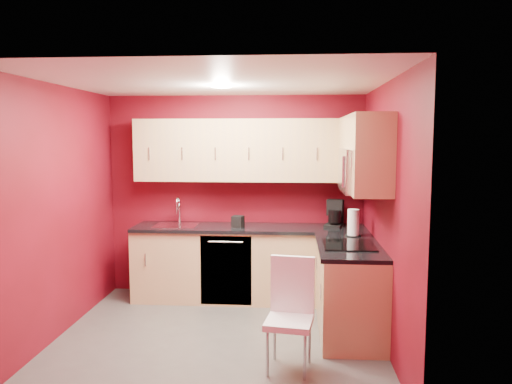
# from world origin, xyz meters

# --- Properties ---
(floor) EXTENTS (3.20, 3.20, 0.00)m
(floor) POSITION_xyz_m (0.00, 0.00, 0.00)
(floor) COLOR #4D4B48
(floor) RESTS_ON ground
(ceiling) EXTENTS (3.20, 3.20, 0.00)m
(ceiling) POSITION_xyz_m (0.00, 0.00, 2.50)
(ceiling) COLOR white
(ceiling) RESTS_ON wall_back
(wall_back) EXTENTS (3.20, 0.00, 3.20)m
(wall_back) POSITION_xyz_m (0.00, 1.50, 1.25)
(wall_back) COLOR maroon
(wall_back) RESTS_ON floor
(wall_front) EXTENTS (3.20, 0.00, 3.20)m
(wall_front) POSITION_xyz_m (0.00, -1.50, 1.25)
(wall_front) COLOR maroon
(wall_front) RESTS_ON floor
(wall_left) EXTENTS (0.00, 3.00, 3.00)m
(wall_left) POSITION_xyz_m (-1.60, 0.00, 1.25)
(wall_left) COLOR maroon
(wall_left) RESTS_ON floor
(wall_right) EXTENTS (0.00, 3.00, 3.00)m
(wall_right) POSITION_xyz_m (1.60, 0.00, 1.25)
(wall_right) COLOR maroon
(wall_right) RESTS_ON floor
(base_cabinets_back) EXTENTS (2.80, 0.60, 0.87)m
(base_cabinets_back) POSITION_xyz_m (0.20, 1.20, 0.43)
(base_cabinets_back) COLOR tan
(base_cabinets_back) RESTS_ON floor
(base_cabinets_right) EXTENTS (0.60, 1.30, 0.87)m
(base_cabinets_right) POSITION_xyz_m (1.30, 0.25, 0.43)
(base_cabinets_right) COLOR tan
(base_cabinets_right) RESTS_ON floor
(countertop_back) EXTENTS (2.80, 0.63, 0.04)m
(countertop_back) POSITION_xyz_m (0.20, 1.19, 0.89)
(countertop_back) COLOR black
(countertop_back) RESTS_ON base_cabinets_back
(countertop_right) EXTENTS (0.63, 1.27, 0.04)m
(countertop_right) POSITION_xyz_m (1.29, 0.23, 0.89)
(countertop_right) COLOR black
(countertop_right) RESTS_ON base_cabinets_right
(upper_cabinets_back) EXTENTS (2.80, 0.35, 0.75)m
(upper_cabinets_back) POSITION_xyz_m (0.20, 1.32, 1.83)
(upper_cabinets_back) COLOR tan
(upper_cabinets_back) RESTS_ON wall_back
(upper_cabinets_right) EXTENTS (0.35, 1.55, 0.75)m
(upper_cabinets_right) POSITION_xyz_m (1.42, 0.44, 1.89)
(upper_cabinets_right) COLOR tan
(upper_cabinets_right) RESTS_ON wall_right
(microwave) EXTENTS (0.42, 0.76, 0.42)m
(microwave) POSITION_xyz_m (1.39, 0.20, 1.66)
(microwave) COLOR silver
(microwave) RESTS_ON upper_cabinets_right
(cooktop) EXTENTS (0.50, 0.55, 0.01)m
(cooktop) POSITION_xyz_m (1.28, 0.20, 0.92)
(cooktop) COLOR black
(cooktop) RESTS_ON countertop_right
(sink) EXTENTS (0.52, 0.42, 0.35)m
(sink) POSITION_xyz_m (-0.70, 1.20, 0.94)
(sink) COLOR silver
(sink) RESTS_ON countertop_back
(dishwasher_front) EXTENTS (0.60, 0.02, 0.82)m
(dishwasher_front) POSITION_xyz_m (-0.05, 0.91, 0.43)
(dishwasher_front) COLOR black
(dishwasher_front) RESTS_ON base_cabinets_back
(downlight) EXTENTS (0.20, 0.20, 0.01)m
(downlight) POSITION_xyz_m (0.00, 0.30, 2.48)
(downlight) COLOR white
(downlight) RESTS_ON ceiling
(coffee_maker) EXTENTS (0.26, 0.30, 0.32)m
(coffee_maker) POSITION_xyz_m (1.22, 1.25, 1.07)
(coffee_maker) COLOR black
(coffee_maker) RESTS_ON countertop_back
(napkin_holder) EXTENTS (0.15, 0.15, 0.14)m
(napkin_holder) POSITION_xyz_m (0.07, 1.12, 0.98)
(napkin_holder) COLOR black
(napkin_holder) RESTS_ON countertop_back
(paper_towel) EXTENTS (0.22, 0.22, 0.29)m
(paper_towel) POSITION_xyz_m (1.38, 0.69, 1.06)
(paper_towel) COLOR white
(paper_towel) RESTS_ON countertop_right
(dining_chair) EXTENTS (0.44, 0.45, 0.95)m
(dining_chair) POSITION_xyz_m (0.70, -0.63, 0.48)
(dining_chair) COLOR white
(dining_chair) RESTS_ON floor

